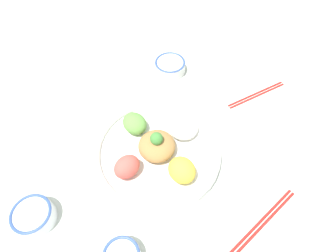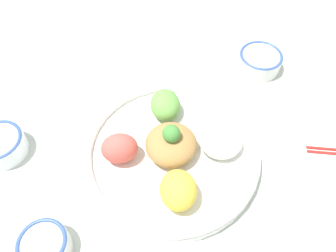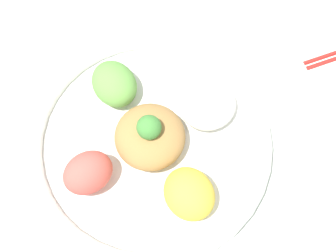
% 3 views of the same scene
% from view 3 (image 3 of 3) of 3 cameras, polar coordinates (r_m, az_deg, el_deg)
% --- Properties ---
extents(ground_plane, '(2.40, 2.40, 0.00)m').
position_cam_3_polar(ground_plane, '(0.70, -0.62, -4.08)').
color(ground_plane, silver).
extents(salad_platter, '(0.36, 0.36, 0.10)m').
position_cam_3_polar(salad_platter, '(0.68, -2.09, -1.98)').
color(salad_platter, white).
rests_on(salad_platter, ground_plane).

